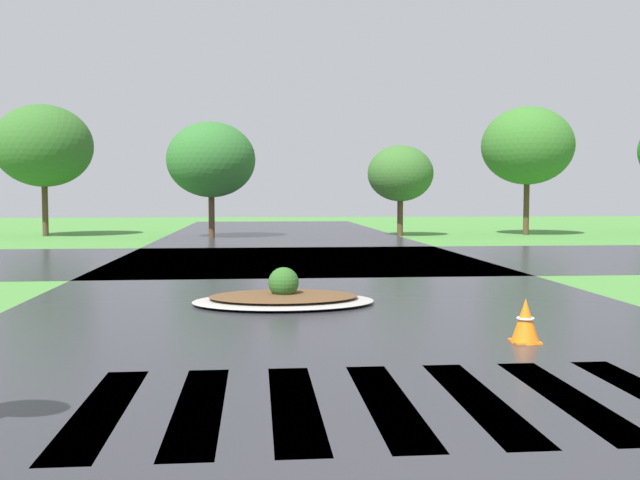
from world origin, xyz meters
The scene contains 6 objects.
asphalt_roadway centered at (0.00, 10.00, 0.00)m, with size 11.15×80.00×0.01m, color #2B2B30.
asphalt_cross_road centered at (0.00, 18.94, 0.00)m, with size 90.00×10.03×0.01m, color #2B2B30.
crosswalk_stripes centered at (0.00, 3.74, 0.00)m, with size 5.85×2.84×0.01m.
median_island centered at (-0.76, 9.99, 0.13)m, with size 3.32×2.20×0.68m.
traffic_cone centered at (2.37, 6.32, 0.29)m, with size 0.39×0.39×0.60m.
background_treeline centered at (4.92, 31.61, 4.08)m, with size 36.80×6.24×6.29m.
Camera 1 is at (-1.25, -2.94, 2.01)m, focal length 40.04 mm.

